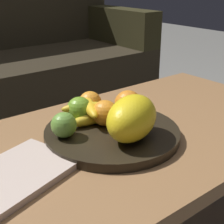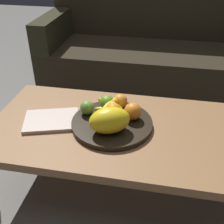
{
  "view_description": "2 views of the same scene",
  "coord_description": "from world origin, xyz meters",
  "px_view_note": "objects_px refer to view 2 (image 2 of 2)",
  "views": [
    {
      "loc": [
        -0.56,
        -0.64,
        0.82
      ],
      "look_at": [
        -0.05,
        0.01,
        0.48
      ],
      "focal_mm": 53.21,
      "sensor_mm": 36.0,
      "label": 1
    },
    {
      "loc": [
        0.15,
        -1.01,
        1.15
      ],
      "look_at": [
        -0.05,
        0.01,
        0.48
      ],
      "focal_mm": 44.34,
      "sensor_mm": 36.0,
      "label": 2
    }
  ],
  "objects_px": {
    "fruit_bowl": "(112,123)",
    "apple_left": "(87,108)",
    "apple_front": "(107,103)",
    "banana_bunch": "(110,107)",
    "orange_left": "(133,111)",
    "orange_front": "(113,111)",
    "couch": "(151,56)",
    "magazine": "(51,120)",
    "melon_large_front": "(110,120)",
    "orange_right": "(120,101)",
    "coffee_table": "(121,135)"
  },
  "relations": [
    {
      "from": "fruit_bowl",
      "to": "orange_front",
      "type": "distance_m",
      "value": 0.06
    },
    {
      "from": "fruit_bowl",
      "to": "melon_large_front",
      "type": "xyz_separation_m",
      "value": [
        0.0,
        -0.08,
        0.07
      ]
    },
    {
      "from": "coffee_table",
      "to": "magazine",
      "type": "height_order",
      "value": "magazine"
    },
    {
      "from": "coffee_table",
      "to": "orange_front",
      "type": "xyz_separation_m",
      "value": [
        -0.04,
        0.04,
        0.1
      ]
    },
    {
      "from": "magazine",
      "to": "apple_left",
      "type": "bearing_deg",
      "value": 4.07
    },
    {
      "from": "couch",
      "to": "apple_front",
      "type": "height_order",
      "value": "couch"
    },
    {
      "from": "fruit_bowl",
      "to": "banana_bunch",
      "type": "xyz_separation_m",
      "value": [
        -0.02,
        0.07,
        0.04
      ]
    },
    {
      "from": "banana_bunch",
      "to": "coffee_table",
      "type": "bearing_deg",
      "value": -49.19
    },
    {
      "from": "couch",
      "to": "orange_right",
      "type": "height_order",
      "value": "couch"
    },
    {
      "from": "apple_front",
      "to": "banana_bunch",
      "type": "height_order",
      "value": "apple_front"
    },
    {
      "from": "orange_front",
      "to": "banana_bunch",
      "type": "xyz_separation_m",
      "value": [
        -0.02,
        0.04,
        -0.01
      ]
    },
    {
      "from": "orange_front",
      "to": "apple_front",
      "type": "xyz_separation_m",
      "value": [
        -0.04,
        0.06,
        0.0
      ]
    },
    {
      "from": "orange_front",
      "to": "apple_left",
      "type": "xyz_separation_m",
      "value": [
        -0.13,
        0.01,
        -0.0
      ]
    },
    {
      "from": "orange_front",
      "to": "banana_bunch",
      "type": "distance_m",
      "value": 0.05
    },
    {
      "from": "magazine",
      "to": "melon_large_front",
      "type": "bearing_deg",
      "value": -27.61
    },
    {
      "from": "couch",
      "to": "orange_right",
      "type": "xyz_separation_m",
      "value": [
        -0.09,
        -1.01,
        0.16
      ]
    },
    {
      "from": "coffee_table",
      "to": "apple_left",
      "type": "distance_m",
      "value": 0.2
    },
    {
      "from": "orange_left",
      "to": "apple_left",
      "type": "bearing_deg",
      "value": 179.21
    },
    {
      "from": "orange_front",
      "to": "fruit_bowl",
      "type": "bearing_deg",
      "value": -90.52
    },
    {
      "from": "coffee_table",
      "to": "banana_bunch",
      "type": "bearing_deg",
      "value": 130.81
    },
    {
      "from": "fruit_bowl",
      "to": "apple_left",
      "type": "distance_m",
      "value": 0.14
    },
    {
      "from": "couch",
      "to": "fruit_bowl",
      "type": "distance_m",
      "value": 1.15
    },
    {
      "from": "orange_left",
      "to": "apple_front",
      "type": "relative_size",
      "value": 1.1
    },
    {
      "from": "orange_left",
      "to": "magazine",
      "type": "height_order",
      "value": "orange_left"
    },
    {
      "from": "couch",
      "to": "orange_front",
      "type": "bearing_deg",
      "value": -95.63
    },
    {
      "from": "orange_front",
      "to": "banana_bunch",
      "type": "height_order",
      "value": "orange_front"
    },
    {
      "from": "orange_left",
      "to": "orange_front",
      "type": "bearing_deg",
      "value": -176.79
    },
    {
      "from": "fruit_bowl",
      "to": "apple_left",
      "type": "relative_size",
      "value": 5.51
    },
    {
      "from": "orange_front",
      "to": "magazine",
      "type": "distance_m",
      "value": 0.3
    },
    {
      "from": "orange_right",
      "to": "apple_front",
      "type": "distance_m",
      "value": 0.07
    },
    {
      "from": "banana_bunch",
      "to": "magazine",
      "type": "xyz_separation_m",
      "value": [
        -0.26,
        -0.09,
        -0.04
      ]
    },
    {
      "from": "couch",
      "to": "apple_left",
      "type": "distance_m",
      "value": 1.14
    },
    {
      "from": "couch",
      "to": "orange_left",
      "type": "distance_m",
      "value": 1.11
    },
    {
      "from": "orange_front",
      "to": "apple_left",
      "type": "bearing_deg",
      "value": 176.43
    },
    {
      "from": "couch",
      "to": "melon_large_front",
      "type": "bearing_deg",
      "value": -94.95
    },
    {
      "from": "fruit_bowl",
      "to": "banana_bunch",
      "type": "distance_m",
      "value": 0.09
    },
    {
      "from": "orange_front",
      "to": "magazine",
      "type": "bearing_deg",
      "value": -169.42
    },
    {
      "from": "apple_front",
      "to": "banana_bunch",
      "type": "xyz_separation_m",
      "value": [
        0.02,
        -0.02,
        -0.01
      ]
    },
    {
      "from": "coffee_table",
      "to": "orange_left",
      "type": "relative_size",
      "value": 15.08
    },
    {
      "from": "melon_large_front",
      "to": "banana_bunch",
      "type": "bearing_deg",
      "value": 100.5
    },
    {
      "from": "apple_left",
      "to": "orange_right",
      "type": "bearing_deg",
      "value": 31.34
    },
    {
      "from": "orange_front",
      "to": "orange_right",
      "type": "xyz_separation_m",
      "value": [
        0.02,
        0.1,
        -0.0
      ]
    },
    {
      "from": "orange_left",
      "to": "apple_front",
      "type": "bearing_deg",
      "value": 155.84
    },
    {
      "from": "melon_large_front",
      "to": "magazine",
      "type": "height_order",
      "value": "melon_large_front"
    },
    {
      "from": "fruit_bowl",
      "to": "apple_front",
      "type": "relative_size",
      "value": 5.02
    },
    {
      "from": "orange_right",
      "to": "apple_left",
      "type": "distance_m",
      "value": 0.17
    },
    {
      "from": "orange_front",
      "to": "orange_left",
      "type": "bearing_deg",
      "value": 3.21
    },
    {
      "from": "orange_left",
      "to": "couch",
      "type": "bearing_deg",
      "value": 88.96
    },
    {
      "from": "orange_right",
      "to": "apple_front",
      "type": "relative_size",
      "value": 0.94
    },
    {
      "from": "coffee_table",
      "to": "orange_left",
      "type": "height_order",
      "value": "orange_left"
    }
  ]
}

